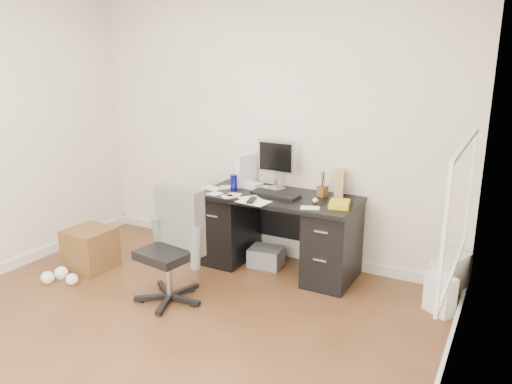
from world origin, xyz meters
TOP-DOWN VIEW (x-y plane):
  - ground at (0.00, 0.00)m, footprint 4.00×4.00m
  - room_shell at (0.03, 0.03)m, footprint 4.02×4.02m
  - desk at (0.30, 1.65)m, footprint 1.50×0.70m
  - loose_papers at (0.10, 1.60)m, footprint 1.10×0.60m
  - lcd_monitor at (0.18, 1.83)m, footprint 0.40×0.24m
  - keyboard at (0.28, 1.62)m, footprint 0.50×0.24m
  - computer_mouse at (0.71, 1.55)m, footprint 0.08×0.08m
  - travel_mug at (-0.17, 1.62)m, footprint 0.08×0.08m
  - white_binder at (-0.16, 1.83)m, footprint 0.17×0.29m
  - magazine_file at (0.81, 1.87)m, footprint 0.16×0.23m
  - pen_cup at (0.67, 1.82)m, footprint 0.13×0.13m
  - yellow_book at (0.92, 1.59)m, footprint 0.23×0.27m
  - paper_remote at (0.19, 1.35)m, footprint 0.30×0.25m
  - office_chair at (-0.23, 0.63)m, footprint 0.62×0.62m
  - pc_tower at (1.86, 1.75)m, footprint 0.30×0.44m
  - shopping_bag at (1.83, 1.49)m, footprint 0.30×0.28m
  - wicker_basket at (-1.33, 0.80)m, footprint 0.41×0.41m
  - desk_printer at (0.16, 1.66)m, footprint 0.34×0.29m

SIDE VIEW (x-z plane):
  - ground at x=0.00m, z-range 0.00..0.00m
  - desk_printer at x=0.16m, z-range 0.00..0.19m
  - shopping_bag at x=1.83m, z-range 0.00..0.33m
  - pc_tower at x=1.86m, z-range 0.00..0.40m
  - wicker_basket at x=-1.33m, z-range 0.00..0.40m
  - desk at x=0.30m, z-range 0.02..0.77m
  - office_chair at x=-0.23m, z-range 0.00..0.97m
  - loose_papers at x=0.10m, z-range 0.75..0.75m
  - paper_remote at x=0.19m, z-range 0.75..0.77m
  - keyboard at x=0.28m, z-range 0.75..0.78m
  - yellow_book at x=0.92m, z-range 0.75..0.79m
  - computer_mouse at x=0.71m, z-range 0.75..0.81m
  - travel_mug at x=-0.17m, z-range 0.75..0.90m
  - pen_cup at x=0.67m, z-range 0.75..0.99m
  - magazine_file at x=0.81m, z-range 0.75..1.00m
  - white_binder at x=-0.16m, z-range 0.75..1.07m
  - lcd_monitor at x=0.18m, z-range 0.75..1.25m
  - room_shell at x=0.03m, z-range 0.30..3.01m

